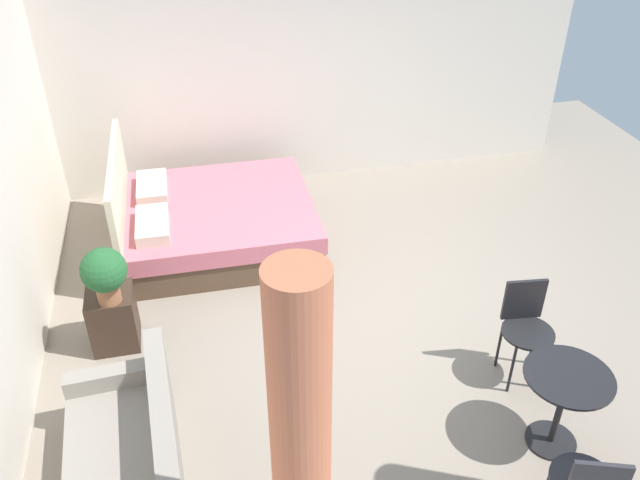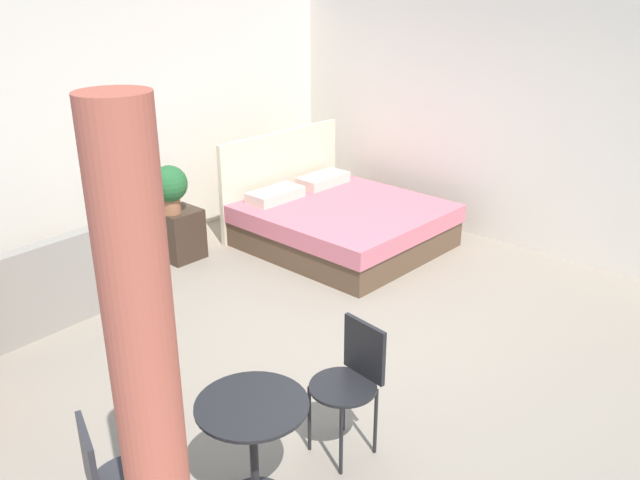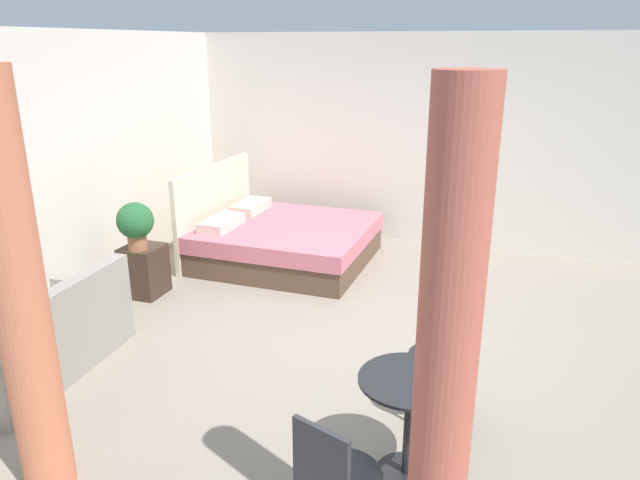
{
  "view_description": "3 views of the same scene",
  "coord_description": "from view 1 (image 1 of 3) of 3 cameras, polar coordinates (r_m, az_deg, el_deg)",
  "views": [
    {
      "loc": [
        -4.65,
        1.73,
        4.02
      ],
      "look_at": [
        0.07,
        0.64,
        0.81
      ],
      "focal_mm": 36.84,
      "sensor_mm": 36.0,
      "label": 1
    },
    {
      "loc": [
        -3.79,
        -2.99,
        2.88
      ],
      "look_at": [
        -0.39,
        0.08,
        1.01
      ],
      "focal_mm": 37.05,
      "sensor_mm": 36.0,
      "label": 2
    },
    {
      "loc": [
        -4.9,
        -1.2,
        2.6
      ],
      "look_at": [
        -0.34,
        0.37,
        0.98
      ],
      "focal_mm": 33.07,
      "sensor_mm": 36.0,
      "label": 3
    }
  ],
  "objects": [
    {
      "name": "potted_plant",
      "position": [
        5.65,
        -18.24,
        -2.69
      ],
      "size": [
        0.38,
        0.38,
        0.51
      ],
      "color": "#935B3D",
      "rests_on": "nightstand"
    },
    {
      "name": "couch",
      "position": [
        4.89,
        -16.07,
        -18.37
      ],
      "size": [
        1.58,
        0.84,
        0.8
      ],
      "color": "gray",
      "rests_on": "ground"
    },
    {
      "name": "bed",
      "position": [
        7.2,
        -9.33,
        1.69
      ],
      "size": [
        1.87,
        2.03,
        1.15
      ],
      "color": "brown",
      "rests_on": "ground"
    },
    {
      "name": "wall_right",
      "position": [
        8.14,
        0.0,
        14.49
      ],
      "size": [
        0.12,
        6.4,
        2.73
      ],
      "primitive_type": "cube",
      "color": "silver",
      "rests_on": "ground"
    },
    {
      "name": "ground_plane",
      "position": [
        6.39,
        5.81,
        -5.78
      ],
      "size": [
        8.71,
        9.4,
        0.02
      ],
      "primitive_type": "cube",
      "color": "gray"
    },
    {
      "name": "cafe_chair_near_couch",
      "position": [
        5.59,
        17.42,
        -6.71
      ],
      "size": [
        0.47,
        0.47,
        0.87
      ],
      "color": "black",
      "rests_on": "ground"
    },
    {
      "name": "curtain_right",
      "position": [
        3.46,
        -1.62,
        -19.61
      ],
      "size": [
        0.29,
        0.29,
        2.5
      ],
      "color": "#D1704C",
      "rests_on": "ground"
    },
    {
      "name": "balcony_table",
      "position": [
        5.14,
        20.38,
        -12.63
      ],
      "size": [
        0.63,
        0.63,
        0.69
      ],
      "color": "black",
      "rests_on": "ground"
    },
    {
      "name": "nightstand",
      "position": [
        6.07,
        -17.51,
        -6.5
      ],
      "size": [
        0.41,
        0.39,
        0.54
      ],
      "color": "#38281E",
      "rests_on": "ground"
    }
  ]
}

